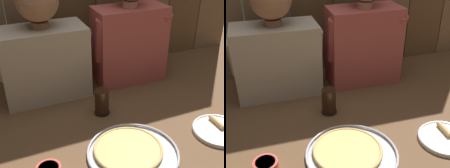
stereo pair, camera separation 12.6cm
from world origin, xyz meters
TOP-DOWN VIEW (x-y plane):
  - ground_plane at (0.00, 0.00)m, footprint 3.20×3.20m
  - pizza_tray at (-0.03, -0.15)m, footprint 0.36×0.36m
  - dinner_plate at (0.37, -0.18)m, footprint 0.22×0.22m
  - drinking_glass at (-0.04, 0.16)m, footprint 0.08×0.08m
  - diner_left at (-0.23, 0.43)m, footprint 0.45×0.22m
  - diner_right at (0.23, 0.43)m, footprint 0.42×0.21m

SIDE VIEW (x-z plane):
  - ground_plane at x=0.00m, z-range 0.00..0.00m
  - dinner_plate at x=0.37m, z-range -0.01..0.03m
  - pizza_tray at x=-0.03m, z-range 0.00..0.02m
  - drinking_glass at x=-0.04m, z-range 0.00..0.12m
  - diner_left at x=-0.23m, z-range -0.03..0.57m
  - diner_right at x=0.23m, z-range -0.03..0.59m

